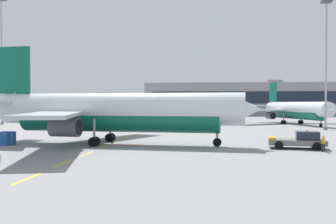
{
  "coord_description": "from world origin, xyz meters",
  "views": [
    {
      "loc": [
        29.84,
        -22.32,
        4.98
      ],
      "look_at": [
        24.39,
        28.52,
        3.77
      ],
      "focal_mm": 40.06,
      "sensor_mm": 36.0,
      "label": 1
    }
  ],
  "objects_px": {
    "airliner_foreground": "(114,112)",
    "apron_light_mast_far": "(326,49)",
    "pushback_tug": "(299,140)",
    "uld_cargo_container": "(6,138)",
    "airliner_mid_left": "(295,110)",
    "ground_crew_worker": "(323,142)",
    "apron_light_mast_near": "(2,48)"
  },
  "relations": [
    {
      "from": "pushback_tug",
      "to": "uld_cargo_container",
      "type": "height_order",
      "value": "pushback_tug"
    },
    {
      "from": "airliner_mid_left",
      "to": "ground_crew_worker",
      "type": "distance_m",
      "value": 51.73
    },
    {
      "from": "ground_crew_worker",
      "to": "apron_light_mast_far",
      "type": "bearing_deg",
      "value": 72.94
    },
    {
      "from": "airliner_mid_left",
      "to": "uld_cargo_container",
      "type": "xyz_separation_m",
      "value": [
        -44.19,
        -48.48,
        -2.57
      ]
    },
    {
      "from": "pushback_tug",
      "to": "uld_cargo_container",
      "type": "distance_m",
      "value": 33.83
    },
    {
      "from": "pushback_tug",
      "to": "apron_light_mast_far",
      "type": "relative_size",
      "value": 0.26
    },
    {
      "from": "airliner_foreground",
      "to": "ground_crew_worker",
      "type": "distance_m",
      "value": 23.77
    },
    {
      "from": "airliner_mid_left",
      "to": "ground_crew_worker",
      "type": "relative_size",
      "value": 17.1
    },
    {
      "from": "apron_light_mast_near",
      "to": "apron_light_mast_far",
      "type": "relative_size",
      "value": 1.23
    },
    {
      "from": "pushback_tug",
      "to": "airliner_mid_left",
      "type": "xyz_separation_m",
      "value": [
        10.36,
        48.35,
        2.47
      ]
    },
    {
      "from": "uld_cargo_container",
      "to": "apron_light_mast_near",
      "type": "height_order",
      "value": "apron_light_mast_near"
    },
    {
      "from": "airliner_foreground",
      "to": "pushback_tug",
      "type": "height_order",
      "value": "airliner_foreground"
    },
    {
      "from": "ground_crew_worker",
      "to": "apron_light_mast_near",
      "type": "height_order",
      "value": "apron_light_mast_near"
    },
    {
      "from": "airliner_foreground",
      "to": "ground_crew_worker",
      "type": "relative_size",
      "value": 20.38
    },
    {
      "from": "airliner_foreground",
      "to": "pushback_tug",
      "type": "bearing_deg",
      "value": -5.62
    },
    {
      "from": "pushback_tug",
      "to": "apron_light_mast_near",
      "type": "xyz_separation_m",
      "value": [
        -58.42,
        41.59,
        17.17
      ]
    },
    {
      "from": "apron_light_mast_near",
      "to": "apron_light_mast_far",
      "type": "height_order",
      "value": "apron_light_mast_near"
    },
    {
      "from": "pushback_tug",
      "to": "uld_cargo_container",
      "type": "relative_size",
      "value": 3.34
    },
    {
      "from": "airliner_foreground",
      "to": "apron_light_mast_far",
      "type": "bearing_deg",
      "value": 40.14
    },
    {
      "from": "airliner_mid_left",
      "to": "ground_crew_worker",
      "type": "xyz_separation_m",
      "value": [
        -8.57,
        -50.96,
        -2.39
      ]
    },
    {
      "from": "uld_cargo_container",
      "to": "ground_crew_worker",
      "type": "bearing_deg",
      "value": -3.97
    },
    {
      "from": "airliner_mid_left",
      "to": "uld_cargo_container",
      "type": "distance_m",
      "value": 65.65
    },
    {
      "from": "airliner_mid_left",
      "to": "uld_cargo_container",
      "type": "relative_size",
      "value": 15.4
    },
    {
      "from": "apron_light_mast_near",
      "to": "apron_light_mast_far",
      "type": "distance_m",
      "value": 71.24
    },
    {
      "from": "airliner_foreground",
      "to": "apron_light_mast_far",
      "type": "distance_m",
      "value": 44.74
    },
    {
      "from": "airliner_mid_left",
      "to": "apron_light_mast_near",
      "type": "relative_size",
      "value": 0.98
    },
    {
      "from": "airliner_foreground",
      "to": "apron_light_mast_far",
      "type": "xyz_separation_m",
      "value": [
        33.13,
        27.94,
        11.1
      ]
    },
    {
      "from": "pushback_tug",
      "to": "apron_light_mast_far",
      "type": "xyz_separation_m",
      "value": [
        11.82,
        30.04,
        14.15
      ]
    },
    {
      "from": "airliner_foreground",
      "to": "pushback_tug",
      "type": "relative_size",
      "value": 5.49
    },
    {
      "from": "airliner_foreground",
      "to": "apron_light_mast_near",
      "type": "distance_m",
      "value": 56.0
    },
    {
      "from": "apron_light_mast_near",
      "to": "airliner_foreground",
      "type": "bearing_deg",
      "value": -46.79
    },
    {
      "from": "airliner_mid_left",
      "to": "apron_light_mast_far",
      "type": "relative_size",
      "value": 1.21
    }
  ]
}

